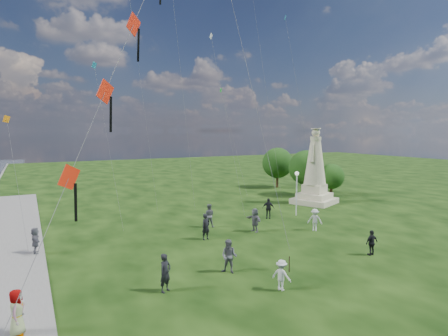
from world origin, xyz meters
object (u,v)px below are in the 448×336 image
person_2 (281,275)px  person_11 (255,220)px  person_1 (229,256)px  person_8 (315,220)px  person_3 (372,243)px  person_6 (206,227)px  statue (315,175)px  person_5 (35,242)px  person_10 (17,315)px  lamppost (297,184)px  person_9 (268,208)px  person_0 (165,273)px  person_7 (209,215)px

person_2 → person_11: size_ratio=0.83×
person_1 → person_8: bearing=71.1°
person_3 → person_6: bearing=-44.1°
person_8 → statue: bearing=94.5°
statue → person_3: bearing=-143.1°
person_3 → person_5: bearing=-26.7°
person_6 → person_10: 14.52m
person_3 → person_6: size_ratio=0.85×
statue → person_2: statue is taller
lamppost → person_9: lamppost is taller
person_2 → person_8: person_8 is taller
statue → person_9: bearing=178.4°
person_0 → person_9: bearing=8.4°
person_0 → person_9: 16.99m
person_5 → person_10: bearing=175.3°
statue → person_9: (-8.43, -3.43, -2.17)m
person_0 → person_10: person_0 is taller
person_0 → person_7: 12.55m
person_1 → person_3: bearing=37.3°
person_11 → person_0: bearing=-58.5°
person_1 → person_11: size_ratio=1.01×
person_1 → person_11: 8.83m
person_2 → person_6: 9.63m
person_3 → person_6: 11.25m
person_0 → person_1: person_0 is taller
person_3 → lamppost: bearing=-103.1°
person_2 → person_8: (9.04, 7.82, 0.11)m
person_2 → person_8: bearing=-77.2°
person_2 → person_7: person_7 is taller
person_0 → person_3: 13.43m
person_2 → person_9: person_9 is taller
person_9 → lamppost: bearing=30.6°
lamppost → person_9: 3.61m
statue → person_11: (-11.95, -6.69, -2.16)m
person_1 → person_2: (1.22, -3.20, -0.17)m
person_9 → person_8: bearing=-44.1°
person_3 → person_7: 12.75m
person_5 → person_9: (18.87, 1.35, 0.08)m
lamppost → person_10: size_ratio=2.32×
person_2 → person_1: bearing=-7.2°
person_11 → person_1: bearing=-46.7°
person_6 → person_5: bearing=157.7°
person_2 → person_11: 10.84m
statue → lamppost: bearing=-169.5°
lamppost → person_6: lamppost is taller
person_1 → person_2: bearing=-22.3°
person_9 → person_11: person_11 is taller
person_1 → person_0: bearing=-123.4°
statue → person_10: 32.05m
person_6 → person_9: size_ratio=1.03×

